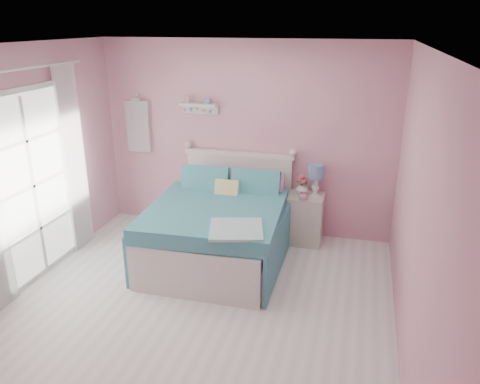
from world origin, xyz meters
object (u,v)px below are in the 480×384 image
at_px(teacup, 304,196).
at_px(table_lamp, 316,174).
at_px(bed, 220,229).
at_px(vase, 302,188).
at_px(nightstand, 305,219).

bearing_deg(teacup, table_lamp, 62.95).
distance_m(table_lamp, teacup, 0.36).
distance_m(bed, vase, 1.23).
relative_size(bed, table_lamp, 4.85).
xyz_separation_m(table_lamp, teacup, (-0.12, -0.23, -0.24)).
distance_m(bed, table_lamp, 1.45).
xyz_separation_m(bed, vase, (0.89, 0.77, 0.35)).
relative_size(table_lamp, vase, 2.42).
height_order(bed, table_lamp, bed).
xyz_separation_m(bed, teacup, (0.94, 0.58, 0.31)).
xyz_separation_m(nightstand, table_lamp, (0.10, 0.07, 0.61)).
bearing_deg(bed, vase, 37.91).
height_order(table_lamp, teacup, table_lamp).
distance_m(vase, teacup, 0.20).
distance_m(nightstand, teacup, 0.41).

